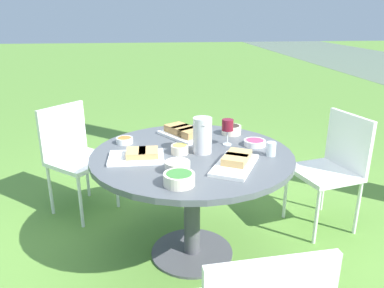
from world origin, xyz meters
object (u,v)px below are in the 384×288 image
object	(u,v)px
chair_near_left	(74,151)
water_pitcher	(202,135)
chair_far_back	(334,162)
wine_glass	(228,126)
dining_table	(192,170)

from	to	relation	value
chair_near_left	water_pitcher	bearing A→B (deg)	51.78
chair_far_back	water_pitcher	bearing A→B (deg)	-75.44
chair_far_back	water_pitcher	xyz separation A→B (m)	(0.27, -1.04, 0.34)
wine_glass	chair_far_back	bearing A→B (deg)	99.47
dining_table	water_pitcher	world-z (taller)	water_pitcher
water_pitcher	wine_glass	bearing A→B (deg)	124.37
chair_near_left	wine_glass	world-z (taller)	wine_glass
dining_table	chair_near_left	xyz separation A→B (m)	(-0.76, -0.89, -0.11)
chair_far_back	chair_near_left	bearing A→B (deg)	-103.56
wine_glass	dining_table	bearing A→B (deg)	-62.70
dining_table	water_pitcher	distance (m)	0.24
chair_far_back	dining_table	bearing A→B (deg)	-76.15
chair_far_back	wine_glass	world-z (taller)	wine_glass
dining_table	chair_near_left	distance (m)	1.17
chair_far_back	wine_glass	bearing A→B (deg)	-80.53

